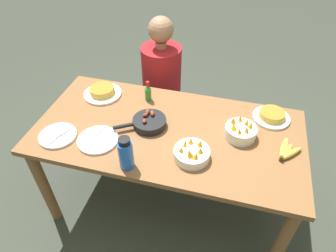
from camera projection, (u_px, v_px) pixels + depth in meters
The scene contains 13 objects.
ground_plane at pixel (168, 199), 2.34m from camera, with size 14.00×14.00×0.00m, color #383D33.
dining_table at pixel (168, 141), 1.91m from camera, with size 1.65×0.82×0.74m.
banana_bunch at pixel (287, 151), 1.68m from camera, with size 0.14×0.19×0.04m.
skillet at pixel (149, 122), 1.85m from camera, with size 0.30×0.23×0.08m.
frittata_plate_center at pixel (272, 116), 1.91m from camera, with size 0.23×0.23×0.05m.
frittata_plate_side at pixel (102, 92), 2.10m from camera, with size 0.26×0.26×0.06m.
empty_plate_near_front at pixel (58, 136), 1.79m from camera, with size 0.22×0.22×0.02m.
empty_plate_far_left at pixel (98, 140), 1.76m from camera, with size 0.24×0.24×0.02m.
fruit_bowl_mango at pixel (240, 131), 1.77m from camera, with size 0.19×0.19×0.13m.
fruit_bowl_citrus at pixel (192, 153), 1.65m from camera, with size 0.20×0.20×0.11m.
water_bottle at pixel (126, 154), 1.56m from camera, with size 0.08×0.08×0.20m.
hot_sauce_bottle at pixel (148, 92), 2.03m from camera, with size 0.04×0.04×0.15m.
person_figure at pixel (162, 96), 2.54m from camera, with size 0.34×0.34×1.17m.
Camera 1 is at (0.35, -1.31, 1.99)m, focal length 32.00 mm.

